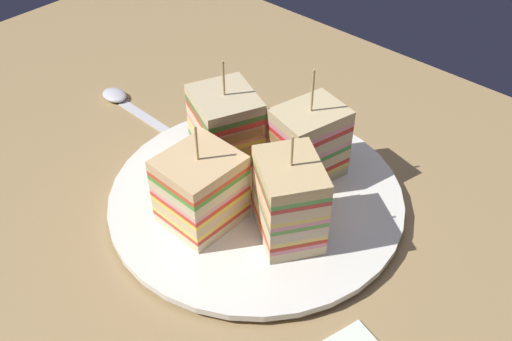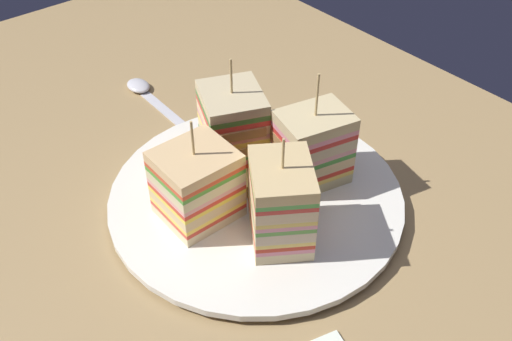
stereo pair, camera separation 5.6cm
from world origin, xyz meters
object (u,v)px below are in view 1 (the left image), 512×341
at_px(sandwich_wedge_2, 289,200).
at_px(sandwich_wedge_3, 308,143).
at_px(plate, 256,197).
at_px(chip_pile, 259,179).
at_px(spoon, 124,102).
at_px(sandwich_wedge_0, 226,129).
at_px(sandwich_wedge_1, 201,190).

bearing_deg(sandwich_wedge_2, sandwich_wedge_3, -28.47).
distance_m(plate, chip_pile, 0.02).
bearing_deg(spoon, plate, 176.70).
distance_m(plate, sandwich_wedge_0, 0.08).
height_order(sandwich_wedge_2, sandwich_wedge_3, sandwich_wedge_3).
bearing_deg(plate, sandwich_wedge_0, -17.03).
relative_size(plate, sandwich_wedge_3, 2.39).
bearing_deg(sandwich_wedge_3, sandwich_wedge_1, -1.19).
xyz_separation_m(sandwich_wedge_1, chip_pile, (-0.01, -0.07, -0.03)).
xyz_separation_m(plate, sandwich_wedge_0, (0.06, -0.02, 0.05)).
bearing_deg(sandwich_wedge_2, plate, 15.37).
xyz_separation_m(sandwich_wedge_3, spoon, (0.26, 0.04, -0.05)).
relative_size(sandwich_wedge_1, sandwich_wedge_3, 0.88).
height_order(sandwich_wedge_0, sandwich_wedge_2, sandwich_wedge_0).
bearing_deg(sandwich_wedge_0, sandwich_wedge_1, -36.81).
relative_size(sandwich_wedge_2, chip_pile, 1.81).
xyz_separation_m(plate, spoon, (0.24, -0.02, -0.00)).
distance_m(sandwich_wedge_1, sandwich_wedge_2, 0.08).
relative_size(plate, sandwich_wedge_0, 2.46).
relative_size(sandwich_wedge_0, sandwich_wedge_1, 1.10).
relative_size(sandwich_wedge_0, spoon, 0.80).
bearing_deg(chip_pile, sandwich_wedge_1, 82.44).
distance_m(sandwich_wedge_2, sandwich_wedge_3, 0.09).
bearing_deg(spoon, sandwich_wedge_0, -179.11).
xyz_separation_m(plate, sandwich_wedge_2, (-0.06, 0.02, 0.05)).
bearing_deg(sandwich_wedge_3, plate, -2.72).
height_order(sandwich_wedge_1, chip_pile, sandwich_wedge_1).
relative_size(sandwich_wedge_2, sandwich_wedge_3, 0.92).
distance_m(sandwich_wedge_0, sandwich_wedge_2, 0.12).
relative_size(sandwich_wedge_0, chip_pile, 1.92).
bearing_deg(sandwich_wedge_3, sandwich_wedge_2, 41.16).
distance_m(plate, sandwich_wedge_1, 0.07).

